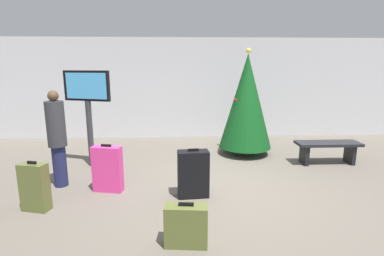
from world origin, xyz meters
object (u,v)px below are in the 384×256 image
(traveller_0, at_px, (57,137))
(suitcase_0, at_px, (193,174))
(holiday_tree, at_px, (246,101))
(waiting_bench, at_px, (328,148))
(flight_info_kiosk, at_px, (88,99))
(suitcase_1, at_px, (186,226))
(suitcase_3, at_px, (35,187))
(suitcase_2, at_px, (108,169))

(traveller_0, relative_size, suitcase_0, 2.09)
(holiday_tree, height_order, waiting_bench, holiday_tree)
(flight_info_kiosk, distance_m, traveller_0, 1.22)
(holiday_tree, relative_size, suitcase_1, 4.55)
(suitcase_3, bearing_deg, suitcase_0, 8.84)
(suitcase_0, xyz_separation_m, suitcase_1, (-0.15, -1.34, -0.13))
(suitcase_3, bearing_deg, flight_info_kiosk, 82.65)
(traveller_0, height_order, suitcase_2, traveller_0)
(holiday_tree, xyz_separation_m, suitcase_1, (-1.51, -3.66, -1.02))
(suitcase_0, xyz_separation_m, suitcase_3, (-2.34, -0.36, -0.03))
(holiday_tree, xyz_separation_m, suitcase_2, (-2.79, -2.04, -0.88))
(flight_info_kiosk, bearing_deg, suitcase_2, -63.87)
(waiting_bench, xyz_separation_m, suitcase_1, (-3.14, -2.85, -0.10))
(flight_info_kiosk, xyz_separation_m, waiting_bench, (5.08, -0.09, -1.08))
(flight_info_kiosk, distance_m, suitcase_2, 1.81)
(traveller_0, xyz_separation_m, suitcase_2, (0.89, -0.27, -0.50))
(holiday_tree, distance_m, suitcase_2, 3.57)
(holiday_tree, height_order, suitcase_0, holiday_tree)
(suitcase_1, height_order, suitcase_2, suitcase_2)
(flight_info_kiosk, distance_m, suitcase_3, 2.26)
(suitcase_1, xyz_separation_m, suitcase_3, (-2.19, 0.97, 0.11))
(traveller_0, bearing_deg, suitcase_1, -40.81)
(waiting_bench, height_order, suitcase_2, suitcase_2)
(waiting_bench, distance_m, suitcase_3, 5.65)
(suitcase_2, xyz_separation_m, suitcase_3, (-0.91, -0.64, -0.03))
(suitcase_0, xyz_separation_m, suitcase_2, (-1.43, 0.28, 0.01))
(suitcase_1, bearing_deg, suitcase_3, 156.03)
(waiting_bench, relative_size, suitcase_0, 1.67)
(flight_info_kiosk, bearing_deg, holiday_tree, 11.65)
(waiting_bench, distance_m, suitcase_2, 4.59)
(waiting_bench, relative_size, traveller_0, 0.80)
(holiday_tree, xyz_separation_m, waiting_bench, (1.63, -0.80, -0.92))
(suitcase_0, bearing_deg, flight_info_kiosk, 142.38)
(holiday_tree, bearing_deg, suitcase_0, -120.45)
(holiday_tree, bearing_deg, suitcase_3, -144.08)
(waiting_bench, bearing_deg, suitcase_1, -137.77)
(traveller_0, xyz_separation_m, suitcase_1, (2.18, -1.88, -0.64))
(suitcase_2, bearing_deg, waiting_bench, 15.63)
(suitcase_0, height_order, suitcase_3, suitcase_0)
(traveller_0, bearing_deg, suitcase_0, -13.10)
(suitcase_2, bearing_deg, traveller_0, 163.43)
(holiday_tree, height_order, traveller_0, holiday_tree)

